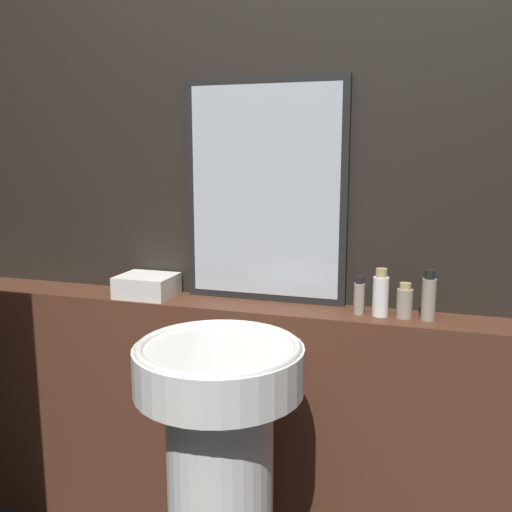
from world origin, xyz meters
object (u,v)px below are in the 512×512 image
Objects in this scene: shampoo_bottle at (359,297)px; conditioner_bottle at (381,294)px; towel_stack at (147,286)px; pedestal_sink at (220,474)px; mirror at (265,192)px; body_wash_bottle at (429,297)px; lotion_bottle at (405,302)px.

conditioner_bottle reaches higher than shampoo_bottle.
shampoo_bottle reaches higher than towel_stack.
towel_stack reaches higher than pedestal_sink.
mirror reaches higher than pedestal_sink.
conditioner_bottle is (0.40, 0.44, 0.46)m from pedestal_sink.
mirror is at bearing 172.04° from body_wash_bottle.
pedestal_sink is 6.02× the size of conditioner_bottle.
towel_stack is at bearing -169.58° from mirror.
body_wash_bottle reaches higher than conditioner_bottle.
mirror is at bearing 10.42° from towel_stack.
mirror is (-0.02, 0.52, 0.78)m from pedestal_sink.
pedestal_sink is 0.70m from shampoo_bottle.
pedestal_sink is at bearing -137.04° from lotion_bottle.
towel_stack is at bearing 180.00° from lotion_bottle.
conditioner_bottle is at bearing 48.05° from pedestal_sink.
body_wash_bottle is at bearing 38.87° from pedestal_sink.
conditioner_bottle reaches higher than lotion_bottle.
conditioner_bottle reaches higher than pedestal_sink.
shampoo_bottle is 0.77× the size of body_wash_bottle.
shampoo_bottle is at bearing 180.00° from lotion_bottle.
pedestal_sink is 4.67× the size of towel_stack.
conditioner_bottle is at bearing -10.76° from mirror.
conditioner_bottle is at bearing 180.00° from body_wash_bottle.
lotion_bottle reaches higher than pedestal_sink.
pedestal_sink is at bearing -87.35° from mirror.
conditioner_bottle is at bearing -0.00° from shampoo_bottle.
pedestal_sink is at bearing -126.57° from shampoo_bottle.
shampoo_bottle is at bearing 180.00° from body_wash_bottle.
shampoo_bottle is 0.07m from conditioner_bottle.
body_wash_bottle is at bearing -0.00° from towel_stack.
towel_stack is 0.93m from lotion_bottle.
mirror reaches higher than shampoo_bottle.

